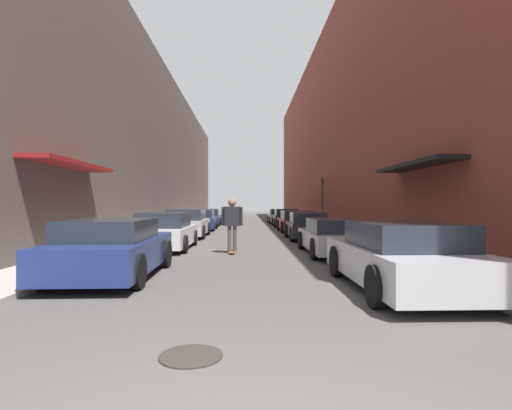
{
  "coord_description": "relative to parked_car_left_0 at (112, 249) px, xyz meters",
  "views": [
    {
      "loc": [
        0.03,
        -2.17,
        1.68
      ],
      "look_at": [
        0.37,
        11.83,
        1.64
      ],
      "focal_mm": 28.0,
      "sensor_mm": 36.0,
      "label": 1
    }
  ],
  "objects": [
    {
      "name": "parked_car_right_0",
      "position": [
        6.1,
        -1.47,
        -0.0
      ],
      "size": [
        2.07,
        4.56,
        1.33
      ],
      "color": "#B7B7BC",
      "rests_on": "ground"
    },
    {
      "name": "traffic_light",
      "position": [
        8.43,
        18.83,
        1.58
      ],
      "size": [
        0.16,
        0.22,
        3.41
      ],
      "color": "#2D2D2D",
      "rests_on": "curb_strip_right"
    },
    {
      "name": "parked_car_left_2",
      "position": [
        0.08,
        11.02,
        0.02
      ],
      "size": [
        2.05,
        4.38,
        1.4
      ],
      "color": "#B7B7BC",
      "rests_on": "ground"
    },
    {
      "name": "ground",
      "position": [
        3.04,
        16.58,
        -0.65
      ],
      "size": [
        129.78,
        129.78,
        0.0
      ],
      "primitive_type": "plane",
      "color": "#4C4947"
    },
    {
      "name": "manhole_cover",
      "position": [
        2.46,
        -4.79,
        -0.64
      ],
      "size": [
        0.7,
        0.7,
        0.02
      ],
      "color": "#332D28",
      "rests_on": "ground"
    },
    {
      "name": "parked_car_left_3",
      "position": [
        0.1,
        16.56,
        -0.03
      ],
      "size": [
        2.06,
        4.22,
        1.29
      ],
      "color": "navy",
      "rests_on": "ground"
    },
    {
      "name": "building_row_right",
      "position": [
        10.84,
        22.48,
        6.79
      ],
      "size": [
        4.9,
        58.99,
        14.88
      ],
      "color": "brown",
      "rests_on": "ground"
    },
    {
      "name": "parked_car_right_2",
      "position": [
        5.96,
        9.59,
        -0.03
      ],
      "size": [
        1.9,
        3.97,
        1.29
      ],
      "color": "#232326",
      "rests_on": "ground"
    },
    {
      "name": "parked_car_right_5",
      "position": [
        5.91,
        25.64,
        -0.06
      ],
      "size": [
        1.88,
        4.27,
        1.23
      ],
      "color": "#B7B7BC",
      "rests_on": "ground"
    },
    {
      "name": "parked_car_right_1",
      "position": [
        6.06,
        4.1,
        -0.07
      ],
      "size": [
        2.08,
        4.6,
        1.19
      ],
      "color": "#B7B7BC",
      "rests_on": "ground"
    },
    {
      "name": "parked_car_left_0",
      "position": [
        0.0,
        0.0,
        0.0
      ],
      "size": [
        2.08,
        4.45,
        1.33
      ],
      "color": "navy",
      "rests_on": "ground"
    },
    {
      "name": "curb_strip_left",
      "position": [
        -1.86,
        22.48,
        -0.59
      ],
      "size": [
        1.8,
        58.99,
        0.12
      ],
      "color": "#A3A099",
      "rests_on": "ground"
    },
    {
      "name": "skateboarder",
      "position": [
        2.59,
        4.29,
        0.5
      ],
      "size": [
        0.72,
        0.78,
        1.86
      ],
      "color": "brown",
      "rests_on": "ground"
    },
    {
      "name": "parked_car_right_4",
      "position": [
        6.01,
        20.33,
        -0.02
      ],
      "size": [
        1.93,
        3.96,
        1.31
      ],
      "color": "#232326",
      "rests_on": "ground"
    },
    {
      "name": "building_row_left",
      "position": [
        -4.76,
        22.48,
        5.21
      ],
      "size": [
        4.9,
        58.99,
        11.73
      ],
      "color": "#564C47",
      "rests_on": "ground"
    },
    {
      "name": "parked_car_left_1",
      "position": [
        0.06,
        5.6,
        -0.01
      ],
      "size": [
        2.01,
        4.16,
        1.36
      ],
      "color": "silver",
      "rests_on": "ground"
    },
    {
      "name": "parked_car_left_4",
      "position": [
        0.14,
        21.85,
        -0.04
      ],
      "size": [
        1.91,
        3.97,
        1.3
      ],
      "color": "navy",
      "rests_on": "ground"
    },
    {
      "name": "parked_car_right_3",
      "position": [
        6.09,
        14.77,
        -0.03
      ],
      "size": [
        2.08,
        4.12,
        1.28
      ],
      "color": "maroon",
      "rests_on": "ground"
    },
    {
      "name": "curb_strip_right",
      "position": [
        7.94,
        22.48,
        -0.59
      ],
      "size": [
        1.8,
        58.99,
        0.12
      ],
      "color": "#A3A099",
      "rests_on": "ground"
    }
  ]
}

